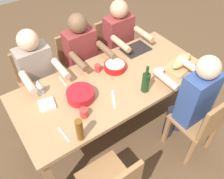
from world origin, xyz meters
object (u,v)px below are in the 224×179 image
chair_near_left (112,48)px  wine_glass (38,84)px  chair_near_center (77,62)px  diner_near_center (83,56)px  diner_far_left (193,97)px  chair_near_right (37,79)px  serving_bowl_fruit (81,94)px  wine_bottle (146,82)px  diner_near_right (39,74)px  cup_near_center (98,68)px  cutting_board (181,65)px  napkin_stack (47,105)px  serving_bowl_pasta (115,66)px  bread_loaf (182,61)px  chair_far_left (202,123)px  beer_bottle (80,130)px  dining_table (112,87)px  cup_far_right (84,113)px  cup_far_left (160,73)px

chair_near_left → wine_glass: wine_glass is taller
chair_near_center → diner_near_center: diner_near_center is taller
diner_far_left → chair_near_right: diner_far_left is taller
serving_bowl_fruit → wine_bottle: 0.61m
diner_near_right → wine_glass: bearing=72.4°
diner_far_left → serving_bowl_fruit: 1.07m
wine_glass → cup_near_center: (-0.61, 0.04, -0.08)m
cutting_board → serving_bowl_fruit: bearing=-10.4°
napkin_stack → cup_near_center: bearing=-167.7°
chair_near_center → diner_near_right: diner_near_right is taller
chair_near_left → chair_near_center: 0.54m
chair_near_left → diner_near_right: bearing=9.7°
chair_near_center → diner_near_center: 0.28m
serving_bowl_pasta → bread_loaf: size_ratio=0.71×
chair_far_left → wine_glass: (1.18, -1.03, 0.37)m
cup_near_center → beer_bottle: bearing=47.8°
chair_near_center → wine_bottle: bearing=100.3°
beer_bottle → cup_near_center: (-0.55, -0.61, -0.07)m
chair_far_left → chair_near_left: bearing=-90.0°
serving_bowl_fruit → beer_bottle: 0.44m
beer_bottle → cup_near_center: 0.83m
beer_bottle → dining_table: bearing=-146.1°
chair_near_center → bread_loaf: size_ratio=2.66×
diner_far_left → chair_near_center: diner_far_left is taller
diner_far_left → serving_bowl_pasta: size_ratio=5.28×
diner_near_right → serving_bowl_pasta: (-0.68, 0.44, 0.08)m
dining_table → diner_near_right: size_ratio=1.63×
chair_far_left → wine_bottle: bearing=-54.6°
cup_far_right → diner_near_center: bearing=-119.1°
chair_far_left → cutting_board: (-0.21, -0.55, 0.27)m
beer_bottle → chair_near_right: bearing=-92.0°
dining_table → serving_bowl_fruit: size_ratio=7.54×
wine_bottle → chair_near_right: bearing=-55.1°
chair_near_right → wine_glass: bearing=78.6°
wine_bottle → cutting_board: bearing=-174.0°
diner_far_left → chair_near_center: bearing=-68.3°
diner_far_left → diner_near_right: 1.59m
diner_far_left → cup_far_right: bearing=-20.7°
chair_far_left → cup_far_right: 1.17m
cup_far_right → bread_loaf: bearing=179.7°
chair_near_right → cutting_board: bearing=142.5°
chair_near_right → diner_near_right: 0.28m
cutting_board → wine_glass: 1.47m
chair_near_left → diner_near_right: 1.11m
diner_far_left → serving_bowl_pasta: (0.40, -0.73, 0.08)m
chair_far_left → bread_loaf: bearing=-110.7°
chair_far_left → cup_far_left: (0.09, -0.56, 0.30)m
chair_near_right → serving_bowl_fruit: chair_near_right is taller
chair_near_left → cup_far_left: chair_near_left is taller
napkin_stack → diner_near_right: bearing=-103.4°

